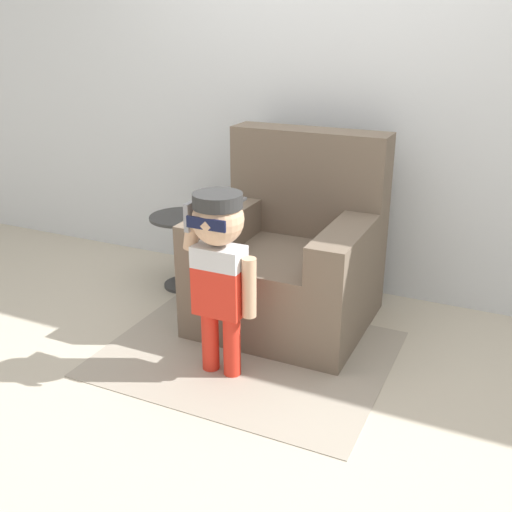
% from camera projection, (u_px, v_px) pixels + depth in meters
% --- Properties ---
extents(ground_plane, '(10.00, 10.00, 0.00)m').
position_uv_depth(ground_plane, '(284.00, 330.00, 3.33)').
color(ground_plane, '#BCB29E').
extents(wall_back, '(10.00, 0.05, 2.60)m').
position_uv_depth(wall_back, '(336.00, 77.00, 3.48)').
color(wall_back, silver).
rests_on(wall_back, ground_plane).
extents(armchair, '(0.90, 0.86, 1.04)m').
position_uv_depth(armchair, '(291.00, 257.00, 3.35)').
color(armchair, '#6B5B4C').
rests_on(armchair, ground_plane).
extents(person_child, '(0.37, 0.28, 0.90)m').
position_uv_depth(person_child, '(219.00, 257.00, 2.72)').
color(person_child, red).
rests_on(person_child, ground_plane).
extents(side_table, '(0.39, 0.39, 0.48)m').
position_uv_depth(side_table, '(182.00, 244.00, 3.78)').
color(side_table, '#333333').
rests_on(side_table, ground_plane).
extents(rug, '(1.42, 1.14, 0.01)m').
position_uv_depth(rug, '(247.00, 353.00, 3.09)').
color(rug, '#9E9384').
rests_on(rug, ground_plane).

